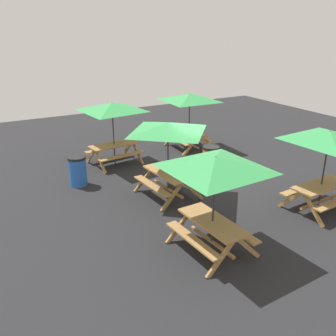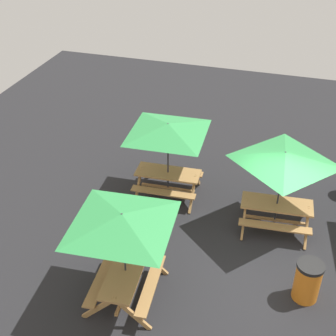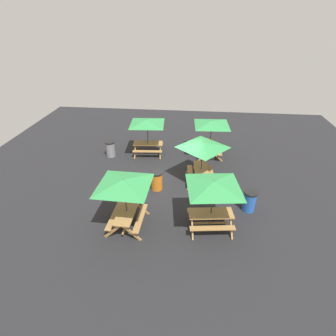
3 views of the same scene
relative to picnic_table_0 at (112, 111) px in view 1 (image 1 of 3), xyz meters
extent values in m
plane|color=#232326|center=(3.14, 1.73, -1.99)|extent=(24.00, 24.00, 0.00)
cube|color=#A87A44|center=(0.00, 0.00, -1.25)|extent=(0.93, 1.88, 0.05)
cube|color=#A87A44|center=(0.55, 0.07, -1.54)|extent=(0.49, 1.82, 0.04)
cube|color=#A87A44|center=(-0.55, -0.07, -1.54)|extent=(0.49, 1.82, 0.04)
cube|color=#A87A44|center=(0.46, -0.73, -1.62)|extent=(0.80, 0.16, 0.81)
cube|color=#A87A44|center=(-0.26, -0.82, -1.62)|extent=(0.80, 0.16, 0.81)
cube|color=#A87A44|center=(0.26, 0.82, -1.62)|extent=(0.80, 0.16, 0.81)
cube|color=#A87A44|center=(-0.46, 0.73, -1.62)|extent=(0.80, 0.16, 0.81)
cube|color=#A87A44|center=(0.00, 0.00, -1.77)|extent=(0.27, 1.56, 0.06)
cylinder|color=#2D2D33|center=(0.00, 0.00, -0.84)|extent=(0.04, 0.04, 2.30)
pyramid|color=green|center=(0.00, 0.00, 0.17)|extent=(2.80, 2.80, 0.28)
cube|color=#A87A44|center=(6.52, -0.19, -1.25)|extent=(1.83, 0.79, 0.05)
cube|color=#A87A44|center=(6.54, -0.74, -1.54)|extent=(1.81, 0.35, 0.04)
cube|color=#A87A44|center=(6.49, 0.36, -1.54)|extent=(1.81, 0.35, 0.04)
cube|color=#A87A44|center=(5.76, -0.59, -1.62)|extent=(0.10, 0.80, 0.81)
cube|color=#A87A44|center=(5.72, 0.13, -1.62)|extent=(0.10, 0.80, 0.81)
cube|color=#A87A44|center=(7.31, -0.52, -1.62)|extent=(0.10, 0.80, 0.81)
cube|color=#A87A44|center=(7.28, 0.21, -1.62)|extent=(0.10, 0.80, 0.81)
cube|color=#A87A44|center=(6.52, -0.19, -1.77)|extent=(1.56, 0.15, 0.06)
cylinder|color=#2D2D33|center=(6.52, -0.19, -0.84)|extent=(0.04, 0.04, 2.30)
pyramid|color=green|center=(6.52, -0.19, 0.17)|extent=(2.82, 2.82, 0.28)
cube|color=#A87A44|center=(3.44, 0.37, -1.25)|extent=(1.85, 0.83, 0.05)
cube|color=#A87A44|center=(3.48, -0.18, -1.54)|extent=(1.81, 0.39, 0.04)
cube|color=#A87A44|center=(3.40, 0.92, -1.54)|extent=(1.81, 0.39, 0.04)
cube|color=#A87A44|center=(2.69, -0.05, -1.62)|extent=(0.12, 0.80, 0.81)
cube|color=#A87A44|center=(2.63, 0.68, -1.62)|extent=(0.12, 0.80, 0.81)
cube|color=#A87A44|center=(4.24, 0.07, -1.62)|extent=(0.12, 0.80, 0.81)
cube|color=#A87A44|center=(4.19, 0.79, -1.62)|extent=(0.12, 0.80, 0.81)
cube|color=#A87A44|center=(3.44, 0.37, -1.77)|extent=(1.56, 0.19, 0.06)
cylinder|color=#2D2D33|center=(3.44, 0.37, -0.84)|extent=(0.04, 0.04, 2.30)
pyramid|color=green|center=(3.44, 0.37, 0.17)|extent=(2.14, 2.14, 0.28)
cube|color=#A87A44|center=(6.31, 3.65, -1.25)|extent=(0.83, 1.85, 0.05)
cube|color=#A87A44|center=(5.76, 3.61, -1.54)|extent=(0.39, 1.81, 0.04)
cube|color=#A87A44|center=(6.73, 2.90, -1.62)|extent=(0.80, 0.12, 0.81)
cube|color=#A87A44|center=(6.00, 2.84, -1.62)|extent=(0.80, 0.12, 0.81)
cube|color=#A87A44|center=(5.88, 4.40, -1.62)|extent=(0.80, 0.12, 0.81)
cube|color=#A87A44|center=(6.31, 3.65, -1.77)|extent=(0.19, 1.56, 0.06)
cylinder|color=#2D2D33|center=(6.31, 3.65, -0.84)|extent=(0.04, 0.04, 2.30)
pyramid|color=green|center=(6.31, 3.65, 0.17)|extent=(2.82, 2.82, 0.28)
cube|color=#A87A44|center=(-0.23, 3.42, -1.25)|extent=(1.82, 0.76, 0.05)
cube|color=#A87A44|center=(-0.25, 2.87, -1.54)|extent=(1.81, 0.32, 0.04)
cube|color=#A87A44|center=(-0.21, 3.97, -1.54)|extent=(1.81, 0.32, 0.04)
cube|color=#A87A44|center=(-1.02, 3.08, -1.62)|extent=(0.09, 0.80, 0.81)
cube|color=#A87A44|center=(-1.00, 3.81, -1.62)|extent=(0.09, 0.80, 0.81)
cube|color=#A87A44|center=(0.54, 3.03, -1.62)|extent=(0.09, 0.80, 0.81)
cube|color=#A87A44|center=(0.56, 3.76, -1.62)|extent=(0.09, 0.80, 0.81)
cube|color=#A87A44|center=(-0.23, 3.42, -1.77)|extent=(1.56, 0.12, 0.06)
cylinder|color=#2D2D33|center=(-0.23, 3.42, -0.84)|extent=(0.04, 0.04, 2.30)
pyramid|color=green|center=(-0.23, 3.42, 0.17)|extent=(2.83, 2.83, 0.28)
cylinder|color=orange|center=(2.54, 2.57, -1.54)|extent=(0.56, 0.56, 0.90)
cylinder|color=black|center=(2.54, 2.57, -1.05)|extent=(0.59, 0.59, 0.08)
cylinder|color=blue|center=(1.32, -1.78, -1.54)|extent=(0.56, 0.56, 0.90)
cylinder|color=black|center=(1.32, -1.78, -1.05)|extent=(0.59, 0.59, 0.08)
camera|label=1|loc=(12.53, -4.70, 2.92)|focal=40.00mm
camera|label=2|loc=(3.38, 10.20, 6.09)|focal=50.00mm
camera|label=3|loc=(-8.32, 0.89, 5.73)|focal=28.00mm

